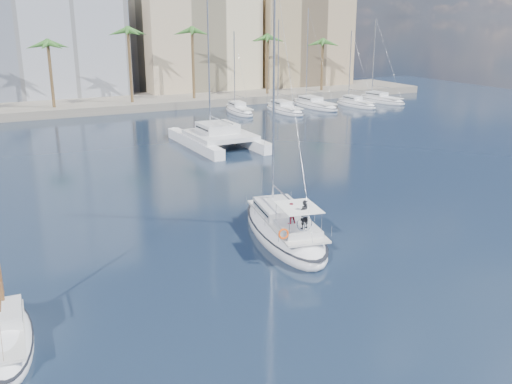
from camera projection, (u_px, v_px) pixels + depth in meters
ground at (263, 246)px, 35.33m from camera, size 160.00×160.00×0.00m
quay at (83, 105)px, 87.42m from camera, size 120.00×14.00×1.20m
building_beige at (195, 38)px, 101.68m from camera, size 20.00×14.00×20.00m
building_tan_right at (298, 42)px, 108.73m from camera, size 18.00×12.00×18.00m
palm_centre at (82, 41)px, 81.14m from camera, size 3.60×3.60×12.30m
palm_right at (290, 38)px, 95.54m from camera, size 3.60×3.60×12.30m
main_sloop at (284, 229)px, 36.66m from camera, size 5.75×12.19×17.40m
small_sloop at (6, 338)px, 24.48m from camera, size 2.67×7.22×10.19m
catamaran at (218, 135)px, 62.56m from camera, size 7.05×13.62×19.45m
seagull at (278, 225)px, 37.35m from camera, size 1.04×0.45×0.19m
moored_yacht_a at (239, 113)px, 84.07m from camera, size 3.37×9.52×11.90m
moored_yacht_b at (284, 112)px, 85.11m from camera, size 3.32×10.83×13.72m
moored_yacht_c at (314, 107)px, 89.57m from camera, size 3.98×12.33×15.54m
moored_yacht_d at (356, 106)px, 90.61m from camera, size 3.52×9.55×11.90m
moored_yacht_e at (381, 102)px, 95.08m from camera, size 4.61×11.11×13.72m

